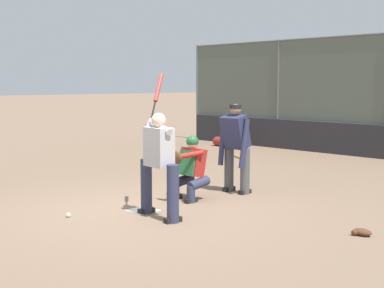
{
  "coord_description": "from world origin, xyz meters",
  "views": [
    {
      "loc": [
        -6.75,
        5.54,
        2.11
      ],
      "look_at": [
        -0.16,
        -1.0,
        1.05
      ],
      "focal_mm": 50.0,
      "sensor_mm": 36.0,
      "label": 1
    }
  ],
  "objects_px": {
    "fielding_glove_on_dirt": "(362,232)",
    "baseball_loose": "(68,215)",
    "spare_bat_near_backstop": "(237,157)",
    "batter_at_plate": "(159,161)",
    "umpire_home": "(236,145)",
    "equipment_bag_dugout_side": "(227,142)",
    "catcher_behind_plate": "(189,167)"
  },
  "relations": [
    {
      "from": "catcher_behind_plate",
      "to": "batter_at_plate",
      "type": "bearing_deg",
      "value": 114.95
    },
    {
      "from": "fielding_glove_on_dirt",
      "to": "equipment_bag_dugout_side",
      "type": "relative_size",
      "value": 0.22
    },
    {
      "from": "umpire_home",
      "to": "fielding_glove_on_dirt",
      "type": "bearing_deg",
      "value": 162.27
    },
    {
      "from": "equipment_bag_dugout_side",
      "to": "baseball_loose",
      "type": "bearing_deg",
      "value": 116.68
    },
    {
      "from": "spare_bat_near_backstop",
      "to": "baseball_loose",
      "type": "xyz_separation_m",
      "value": [
        -2.52,
        7.08,
        0.0
      ]
    },
    {
      "from": "batter_at_plate",
      "to": "umpire_home",
      "type": "distance_m",
      "value": 2.35
    },
    {
      "from": "batter_at_plate",
      "to": "equipment_bag_dugout_side",
      "type": "relative_size",
      "value": 1.84
    },
    {
      "from": "fielding_glove_on_dirt",
      "to": "equipment_bag_dugout_side",
      "type": "height_order",
      "value": "equipment_bag_dugout_side"
    },
    {
      "from": "batter_at_plate",
      "to": "spare_bat_near_backstop",
      "type": "distance_m",
      "value": 7.08
    },
    {
      "from": "spare_bat_near_backstop",
      "to": "equipment_bag_dugout_side",
      "type": "height_order",
      "value": "equipment_bag_dugout_side"
    },
    {
      "from": "spare_bat_near_backstop",
      "to": "fielding_glove_on_dirt",
      "type": "relative_size",
      "value": 3.03
    },
    {
      "from": "umpire_home",
      "to": "equipment_bag_dugout_side",
      "type": "height_order",
      "value": "umpire_home"
    },
    {
      "from": "batter_at_plate",
      "to": "umpire_home",
      "type": "relative_size",
      "value": 1.32
    },
    {
      "from": "batter_at_plate",
      "to": "catcher_behind_plate",
      "type": "xyz_separation_m",
      "value": [
        0.59,
        -1.25,
        -0.3
      ]
    },
    {
      "from": "spare_bat_near_backstop",
      "to": "equipment_bag_dugout_side",
      "type": "bearing_deg",
      "value": 165.99
    },
    {
      "from": "spare_bat_near_backstop",
      "to": "umpire_home",
      "type": "bearing_deg",
      "value": -21.74
    },
    {
      "from": "spare_bat_near_backstop",
      "to": "equipment_bag_dugout_side",
      "type": "distance_m",
      "value": 2.59
    },
    {
      "from": "batter_at_plate",
      "to": "fielding_glove_on_dirt",
      "type": "bearing_deg",
      "value": -146.88
    },
    {
      "from": "fielding_glove_on_dirt",
      "to": "baseball_loose",
      "type": "xyz_separation_m",
      "value": [
        3.76,
        2.35,
        -0.01
      ]
    },
    {
      "from": "umpire_home",
      "to": "spare_bat_near_backstop",
      "type": "height_order",
      "value": "umpire_home"
    },
    {
      "from": "catcher_behind_plate",
      "to": "baseball_loose",
      "type": "xyz_separation_m",
      "value": [
        0.43,
        2.27,
        -0.57
      ]
    },
    {
      "from": "baseball_loose",
      "to": "equipment_bag_dugout_side",
      "type": "distance_m",
      "value": 9.88
    },
    {
      "from": "umpire_home",
      "to": "fielding_glove_on_dirt",
      "type": "height_order",
      "value": "umpire_home"
    },
    {
      "from": "fielding_glove_on_dirt",
      "to": "umpire_home",
      "type": "bearing_deg",
      "value": -17.31
    },
    {
      "from": "baseball_loose",
      "to": "equipment_bag_dugout_side",
      "type": "bearing_deg",
      "value": -63.32
    },
    {
      "from": "umpire_home",
      "to": "spare_bat_near_backstop",
      "type": "distance_m",
      "value": 4.98
    },
    {
      "from": "batter_at_plate",
      "to": "fielding_glove_on_dirt",
      "type": "height_order",
      "value": "batter_at_plate"
    },
    {
      "from": "catcher_behind_plate",
      "to": "fielding_glove_on_dirt",
      "type": "relative_size",
      "value": 4.34
    },
    {
      "from": "equipment_bag_dugout_side",
      "to": "catcher_behind_plate",
      "type": "bearing_deg",
      "value": 126.56
    },
    {
      "from": "catcher_behind_plate",
      "to": "spare_bat_near_backstop",
      "type": "xyz_separation_m",
      "value": [
        2.95,
        -4.82,
        -0.57
      ]
    },
    {
      "from": "fielding_glove_on_dirt",
      "to": "spare_bat_near_backstop",
      "type": "bearing_deg",
      "value": -37.0
    },
    {
      "from": "batter_at_plate",
      "to": "baseball_loose",
      "type": "bearing_deg",
      "value": 52.07
    }
  ]
}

